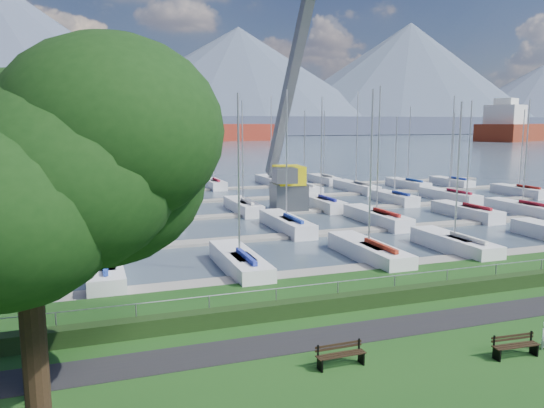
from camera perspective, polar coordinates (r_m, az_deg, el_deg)
name	(u,v)px	position (r m, az deg, el deg)	size (l,w,h in m)	color
path	(391,328)	(23.04, 12.73, -12.85)	(160.00, 2.00, 0.04)	black
water	(110,140)	(281.44, -17.02, 6.63)	(800.00, 540.00, 0.20)	#3E4D5B
hedge	(361,300)	(25.02, 9.56, -10.16)	(80.00, 0.70, 0.70)	black
fence	(357,280)	(25.09, 9.17, -8.05)	(0.04, 0.04, 80.00)	gray
foothill	(105,126)	(351.27, -17.55, 8.01)	(900.00, 80.00, 12.00)	#485069
mountains	(109,71)	(427.82, -17.14, 13.56)	(1190.00, 360.00, 115.00)	#40485E
docks	(222,216)	(49.23, -5.38, -1.35)	(90.00, 41.60, 0.25)	slate
bench_left	(340,355)	(19.30, 7.37, -15.79)	(1.81, 0.44, 0.85)	black
bench_right	(515,346)	(21.71, 24.68, -13.69)	(1.82, 0.53, 0.85)	black
tree	(46,169)	(14.86, -23.12, 3.45)	(9.16, 9.39, 11.11)	black
crane	(289,153)	(53.05, 1.82, 5.45)	(4.99, 13.33, 22.35)	#4F5356
cargo_ship_mid	(147,133)	(242.87, -13.30, 7.41)	(108.97, 28.87, 21.50)	maroon
cargo_ship_east	(524,132)	(284.99, 25.49, 7.04)	(76.45, 46.78, 21.50)	maroon
sailboat_fleet	(197,155)	(50.78, -8.03, 5.25)	(76.09, 50.17, 12.68)	#A61629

